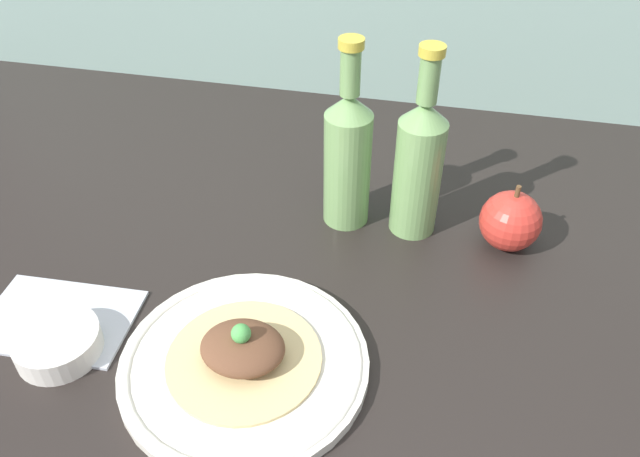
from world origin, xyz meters
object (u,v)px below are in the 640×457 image
at_px(cider_bottle_left, 348,155).
at_px(cider_bottle_right, 419,164).
at_px(plate, 245,363).
at_px(dipping_bowl, 58,343).
at_px(plated_food, 243,351).
at_px(apple, 510,221).

height_order(cider_bottle_left, cider_bottle_right, same).
distance_m(plate, cider_bottle_left, 0.31).
bearing_deg(plate, dipping_bowl, -173.51).
height_order(plate, cider_bottle_right, cider_bottle_right).
xyz_separation_m(cider_bottle_left, cider_bottle_right, (0.10, 0.00, 0.00)).
xyz_separation_m(plated_food, dipping_bowl, (-0.21, -0.02, -0.01)).
height_order(cider_bottle_left, dipping_bowl, cider_bottle_left).
height_order(plate, apple, apple).
bearing_deg(dipping_bowl, apple, 31.29).
height_order(plate, plated_food, plated_food).
bearing_deg(apple, cider_bottle_left, 176.99).
xyz_separation_m(cider_bottle_left, dipping_bowl, (-0.27, -0.31, -0.09)).
xyz_separation_m(plated_food, cider_bottle_left, (0.06, 0.29, 0.08)).
bearing_deg(dipping_bowl, cider_bottle_left, 49.10).
bearing_deg(cider_bottle_left, cider_bottle_right, 0.00).
bearing_deg(plate, cider_bottle_left, 78.30).
relative_size(plated_food, apple, 1.76).
bearing_deg(plated_food, apple, 44.27).
relative_size(cider_bottle_left, dipping_bowl, 2.78).
bearing_deg(apple, cider_bottle_right, 174.79).
height_order(plated_food, cider_bottle_right, cider_bottle_right).
xyz_separation_m(plate, cider_bottle_left, (0.06, 0.29, 0.10)).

